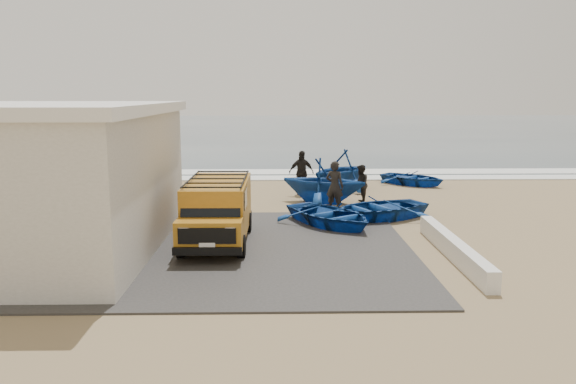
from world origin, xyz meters
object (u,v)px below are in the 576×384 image
object	(u,v)px
boat_mid_left	(323,181)
fisherman_middle	(361,184)
boat_far_right	(413,178)
fisherman_back	(301,173)
parapet	(453,248)
fisherman_front	(335,186)
van	(217,209)
building	(17,178)
boat_far_left	(342,170)
boat_near_right	(377,208)
boat_near_left	(330,215)

from	to	relation	value
boat_mid_left	fisherman_middle	world-z (taller)	boat_mid_left
boat_far_right	fisherman_back	bearing A→B (deg)	157.51
parapet	fisherman_front	bearing A→B (deg)	112.92
boat_far_right	fisherman_middle	world-z (taller)	fisherman_middle
van	fisherman_middle	world-z (taller)	van
building	parapet	xyz separation A→B (m)	(12.50, -1.00, -1.89)
van	boat_far_right	world-z (taller)	van
fisherman_back	boat_far_left	bearing A→B (deg)	16.86
boat_near_right	boat_far_right	bearing A→B (deg)	131.44
boat_near_left	fisherman_middle	distance (m)	4.48
parapet	boat_near_right	size ratio (longest dim) A/B	1.53
parapet	boat_near_right	world-z (taller)	boat_near_right
van	fisherman_back	world-z (taller)	fisherman_back
van	boat_near_right	xyz separation A→B (m)	(5.53, 3.24, -0.68)
boat_near_left	boat_far_left	bearing A→B (deg)	46.78
boat_far_left	boat_mid_left	bearing A→B (deg)	-62.82
parapet	van	size ratio (longest dim) A/B	1.27
fisherman_back	boat_near_left	bearing A→B (deg)	-97.44
building	van	xyz separation A→B (m)	(5.70, 0.73, -1.08)
boat_near_left	fisherman_front	distance (m)	2.61
boat_far_left	fisherman_front	distance (m)	5.06
boat_mid_left	boat_near_right	bearing A→B (deg)	-128.91
parapet	fisherman_front	xyz separation A→B (m)	(-2.71, 6.40, 0.72)
boat_mid_left	fisherman_back	bearing A→B (deg)	45.12
boat_near_right	fisherman_middle	xyz separation A→B (m)	(-0.17, 3.06, 0.41)
boat_near_left	boat_far_right	bearing A→B (deg)	26.69
building	boat_far_left	size ratio (longest dim) A/B	2.55
boat_mid_left	fisherman_front	xyz separation A→B (m)	(0.29, -1.75, 0.05)
boat_near_left	boat_near_right	size ratio (longest dim) A/B	0.99
boat_near_left	boat_near_right	xyz separation A→B (m)	(1.85, 1.07, 0.01)
boat_near_right	boat_far_right	distance (m)	8.40
fisherman_front	boat_far_left	bearing A→B (deg)	-71.50
boat_near_right	fisherman_front	size ratio (longest dim) A/B	1.97
van	boat_mid_left	world-z (taller)	van
boat_far_right	fisherman_middle	size ratio (longest dim) A/B	2.08
building	boat_near_right	size ratio (longest dim) A/B	2.40
parapet	boat_near_left	xyz separation A→B (m)	(-3.13, 3.90, 0.13)
fisherman_front	boat_far_right	bearing A→B (deg)	-97.97
boat_near_left	boat_mid_left	xyz separation A→B (m)	(0.13, 4.26, 0.55)
parapet	fisherman_front	distance (m)	6.99
van	fisherman_middle	size ratio (longest dim) A/B	2.89
fisherman_front	fisherman_middle	world-z (taller)	fisherman_front
boat_far_right	fisherman_front	world-z (taller)	fisherman_front
van	boat_near_right	size ratio (longest dim) A/B	1.20
building	fisherman_front	bearing A→B (deg)	28.89
boat_near_right	fisherman_front	distance (m)	2.11
fisherman_middle	van	bearing A→B (deg)	-33.76
fisherman_front	fisherman_back	world-z (taller)	fisherman_back
boat_far_right	fisherman_front	distance (m)	7.87
boat_mid_left	fisherman_back	distance (m)	2.22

